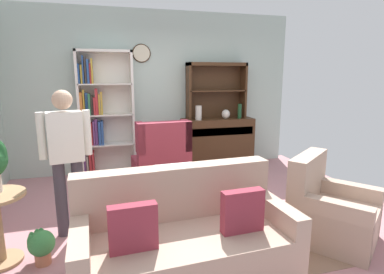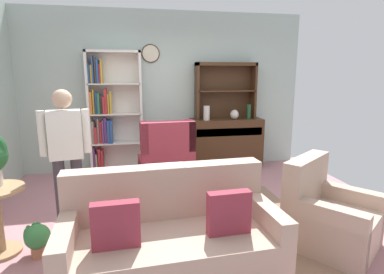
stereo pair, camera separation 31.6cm
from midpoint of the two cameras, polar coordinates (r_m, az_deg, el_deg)
name	(u,v)px [view 1 (the left image)]	position (r m, az deg, el deg)	size (l,w,h in m)	color
ground_plane	(189,217)	(3.93, -3.01, -14.52)	(5.40, 4.60, 0.02)	#B27A7F
wall_back	(158,92)	(5.64, -7.96, 8.22)	(5.00, 0.09, 2.80)	#ADC1B7
area_rug	(212,225)	(3.71, 1.18, -15.93)	(2.32, 2.19, 0.01)	#846651
bookshelf	(101,116)	(5.44, -17.95, 3.75)	(0.90, 0.30, 2.10)	silver
sideboard	(217,140)	(5.74, 3.11, -0.66)	(1.30, 0.45, 0.92)	#422816
sideboard_hutch	(216,83)	(5.72, 2.87, 9.91)	(1.10, 0.26, 1.00)	#422816
vase_tall	(199,113)	(5.46, -0.45, 4.45)	(0.11, 0.11, 0.25)	beige
vase_round	(226,114)	(5.64, 4.64, 4.21)	(0.15, 0.15, 0.17)	beige
bottle_wine	(240,111)	(5.71, 7.18, 4.74)	(0.07, 0.07, 0.27)	#194223
couch_floral	(185,241)	(2.79, -4.80, -18.65)	(1.84, 0.94, 0.90)	tan
armchair_floral	(330,213)	(3.57, 21.66, -12.88)	(1.07, 1.07, 0.88)	tan
wingback_chair	(161,163)	(4.76, -7.54, -4.84)	(0.83, 0.85, 1.05)	maroon
potted_plant_small	(41,245)	(3.35, -28.61, -17.05)	(0.23, 0.23, 0.32)	#AD6B4C
person_reading	(67,153)	(3.55, -24.49, -2.70)	(0.53, 0.26, 1.56)	#38333D
coffee_table	(162,201)	(3.48, -8.11, -11.61)	(0.80, 0.50, 0.42)	#422816
book_stack	(174,189)	(3.48, -6.00, -9.62)	(0.22, 0.16, 0.09)	#284C8C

